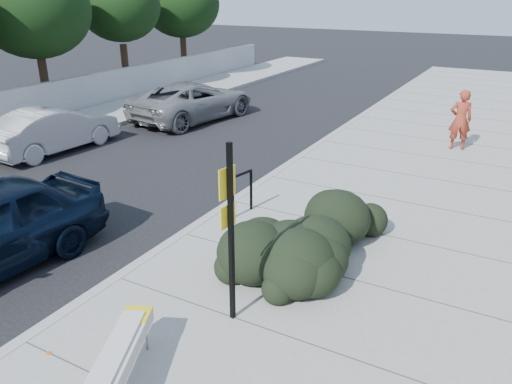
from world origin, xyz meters
TOP-DOWN VIEW (x-y plane):
  - ground at (0.00, 0.00)m, footprint 120.00×120.00m
  - sidewalk_near at (5.60, 5.00)m, footprint 11.20×50.00m
  - sidewalk_far at (-9.50, 5.00)m, footprint 3.00×50.00m
  - curb_near at (0.00, 5.00)m, footprint 0.22×50.00m
  - curb_far at (-8.00, 5.00)m, footprint 0.22×50.00m
  - tree_far_d at (-12.50, 9.00)m, footprint 4.60×4.60m
  - tree_far_e at (-12.50, 14.00)m, footprint 4.00×4.00m
  - tree_far_f at (-12.50, 19.00)m, footprint 4.40×4.40m
  - bench at (1.96, -1.97)m, footprint 1.15×1.95m
  - bike_rack at (0.60, 3.50)m, footprint 0.19×0.68m
  - sign_post at (2.46, 0.00)m, footprint 0.13×0.33m
  - hedge at (2.71, 2.50)m, footprint 1.83×3.66m
  - wagon_silver at (-7.50, 5.10)m, footprint 1.76×4.46m
  - suv_silver at (-6.01, 10.83)m, footprint 3.30×5.88m
  - pedestrian at (4.16, 11.25)m, footprint 0.82×0.67m

SIDE VIEW (x-z plane):
  - ground at x=0.00m, z-range 0.00..0.00m
  - sidewalk_near at x=5.60m, z-range 0.00..0.15m
  - sidewalk_far at x=-9.50m, z-range 0.00..0.15m
  - curb_near at x=0.00m, z-range 0.00..0.17m
  - curb_far at x=-8.00m, z-range 0.00..0.17m
  - bench at x=1.96m, z-range 0.32..0.91m
  - wagon_silver at x=-7.50m, z-range 0.00..1.45m
  - bike_rack at x=0.60m, z-range 0.25..1.26m
  - suv_silver at x=-6.01m, z-range 0.00..1.55m
  - hedge at x=2.71m, z-range 0.15..1.52m
  - pedestrian at x=4.16m, z-range 0.15..2.08m
  - sign_post at x=2.46m, z-range 0.33..3.23m
  - tree_far_e at x=-12.50m, z-range 1.23..7.13m
  - tree_far_f at x=-12.50m, z-range 1.15..7.22m
  - tree_far_d at x=-12.50m, z-range 1.11..7.27m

